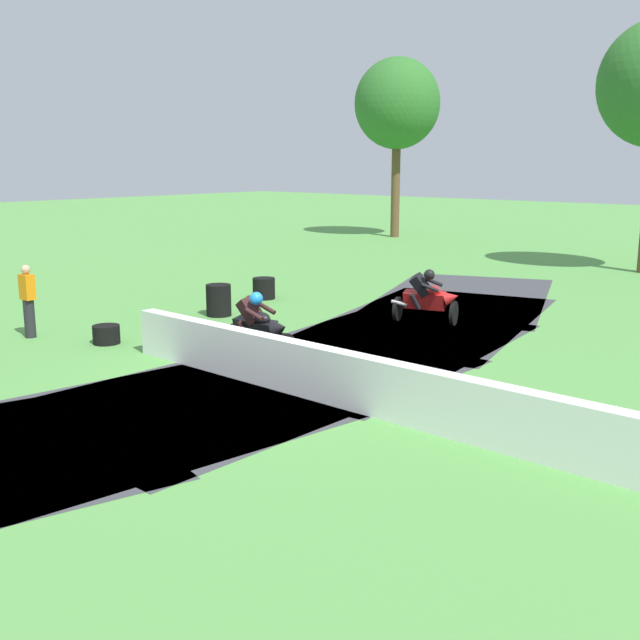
{
  "coord_description": "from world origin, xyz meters",
  "views": [
    {
      "loc": [
        9.19,
        -9.12,
        3.88
      ],
      "look_at": [
        -0.02,
        1.57,
        0.9
      ],
      "focal_mm": 42.64,
      "sensor_mm": 36.0,
      "label": 1
    }
  ],
  "objects_px": {
    "motorcycle_chase_red": "(428,298)",
    "tire_stack_far": "(219,300)",
    "motorcycle_lead_black": "(258,327)",
    "track_marshal": "(28,301)",
    "tire_stack_mid_b": "(106,334)",
    "tire_stack_extra_a": "(264,288)"
  },
  "relations": [
    {
      "from": "motorcycle_lead_black",
      "to": "motorcycle_chase_red",
      "type": "xyz_separation_m",
      "value": [
        0.75,
        4.95,
        -0.01
      ]
    },
    {
      "from": "tire_stack_mid_b",
      "to": "motorcycle_lead_black",
      "type": "bearing_deg",
      "value": 20.2
    },
    {
      "from": "tire_stack_mid_b",
      "to": "tire_stack_extra_a",
      "type": "relative_size",
      "value": 0.91
    },
    {
      "from": "tire_stack_mid_b",
      "to": "tire_stack_extra_a",
      "type": "distance_m",
      "value": 6.17
    },
    {
      "from": "motorcycle_lead_black",
      "to": "tire_stack_far",
      "type": "relative_size",
      "value": 2.1
    },
    {
      "from": "motorcycle_chase_red",
      "to": "track_marshal",
      "type": "distance_m",
      "value": 9.15
    },
    {
      "from": "motorcycle_lead_black",
      "to": "tire_stack_extra_a",
      "type": "xyz_separation_m",
      "value": [
        -4.64,
        4.8,
        -0.35
      ]
    },
    {
      "from": "track_marshal",
      "to": "tire_stack_extra_a",
      "type": "bearing_deg",
      "value": 85.46
    },
    {
      "from": "motorcycle_chase_red",
      "to": "tire_stack_extra_a",
      "type": "height_order",
      "value": "motorcycle_chase_red"
    },
    {
      "from": "motorcycle_lead_black",
      "to": "tire_stack_extra_a",
      "type": "relative_size",
      "value": 2.65
    },
    {
      "from": "motorcycle_chase_red",
      "to": "tire_stack_far",
      "type": "distance_m",
      "value": 5.26
    },
    {
      "from": "motorcycle_lead_black",
      "to": "track_marshal",
      "type": "bearing_deg",
      "value": -158.71
    },
    {
      "from": "tire_stack_far",
      "to": "track_marshal",
      "type": "xyz_separation_m",
      "value": [
        -1.37,
        -4.37,
        0.42
      ]
    },
    {
      "from": "motorcycle_chase_red",
      "to": "tire_stack_far",
      "type": "xyz_separation_m",
      "value": [
        -4.56,
        -2.6,
        -0.24
      ]
    },
    {
      "from": "motorcycle_lead_black",
      "to": "motorcycle_chase_red",
      "type": "bearing_deg",
      "value": 81.39
    },
    {
      "from": "motorcycle_chase_red",
      "to": "track_marshal",
      "type": "bearing_deg",
      "value": -130.38
    },
    {
      "from": "tire_stack_far",
      "to": "tire_stack_extra_a",
      "type": "bearing_deg",
      "value": 108.69
    },
    {
      "from": "motorcycle_chase_red",
      "to": "tire_stack_far",
      "type": "relative_size",
      "value": 2.16
    },
    {
      "from": "tire_stack_extra_a",
      "to": "track_marshal",
      "type": "relative_size",
      "value": 0.39
    },
    {
      "from": "motorcycle_lead_black",
      "to": "tire_stack_far",
      "type": "distance_m",
      "value": 4.48
    },
    {
      "from": "tire_stack_mid_b",
      "to": "tire_stack_far",
      "type": "bearing_deg",
      "value": 96.58
    },
    {
      "from": "motorcycle_chase_red",
      "to": "tire_stack_mid_b",
      "type": "relative_size",
      "value": 2.99
    }
  ]
}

